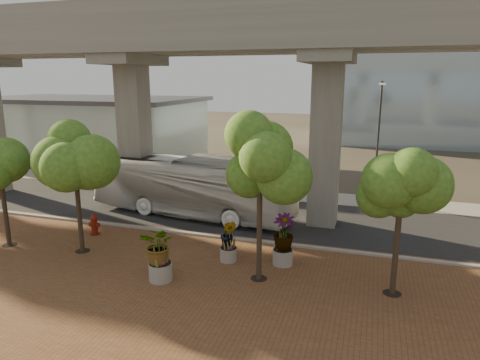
% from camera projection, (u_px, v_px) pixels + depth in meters
% --- Properties ---
extents(ground, '(160.00, 160.00, 0.00)m').
position_uv_depth(ground, '(213.00, 224.00, 24.67)').
color(ground, '#343126').
rests_on(ground, ground).
extents(brick_plaza, '(70.00, 13.00, 0.06)m').
position_uv_depth(brick_plaza, '(142.00, 287.00, 17.24)').
color(brick_plaza, brown).
rests_on(brick_plaza, ground).
extents(asphalt_road, '(90.00, 8.00, 0.04)m').
position_uv_depth(asphalt_road, '(224.00, 214.00, 26.52)').
color(asphalt_road, black).
rests_on(asphalt_road, ground).
extents(curb_strip, '(70.00, 0.25, 0.16)m').
position_uv_depth(curb_strip, '(199.00, 235.00, 22.80)').
color(curb_strip, gray).
rests_on(curb_strip, ground).
extents(far_sidewalk, '(90.00, 3.00, 0.06)m').
position_uv_depth(far_sidewalk, '(249.00, 192.00, 31.62)').
color(far_sidewalk, gray).
rests_on(far_sidewalk, ground).
extents(transit_viaduct, '(72.00, 5.60, 12.40)m').
position_uv_depth(transit_viaduct, '(223.00, 95.00, 24.83)').
color(transit_viaduct, gray).
rests_on(transit_viaduct, ground).
extents(station_pavilion, '(23.00, 13.00, 6.30)m').
position_uv_depth(station_pavilion, '(88.00, 127.00, 44.60)').
color(station_pavilion, silver).
rests_on(station_pavilion, ground).
extents(transit_bus, '(13.17, 4.71, 3.59)m').
position_uv_depth(transit_bus, '(191.00, 187.00, 25.99)').
color(transit_bus, silver).
rests_on(transit_bus, ground).
extents(fire_hydrant, '(0.57, 0.51, 1.14)m').
position_uv_depth(fire_hydrant, '(94.00, 224.00, 22.83)').
color(fire_hydrant, maroon).
rests_on(fire_hydrant, ground).
extents(planter_front, '(2.15, 2.15, 2.37)m').
position_uv_depth(planter_front, '(159.00, 248.00, 17.41)').
color(planter_front, '#A29C92').
rests_on(planter_front, ground).
extents(planter_right, '(2.20, 2.20, 2.35)m').
position_uv_depth(planter_right, '(283.00, 234.00, 18.92)').
color(planter_right, gray).
rests_on(planter_right, ground).
extents(planter_left, '(1.78, 1.78, 1.95)m').
position_uv_depth(planter_left, '(228.00, 236.00, 19.35)').
color(planter_left, '#AEAB9E').
rests_on(planter_left, ground).
extents(street_tree_near_west, '(3.83, 3.83, 6.23)m').
position_uv_depth(street_tree_near_west, '(74.00, 161.00, 19.68)').
color(street_tree_near_west, '#403325').
rests_on(street_tree_near_west, ground).
extents(street_tree_near_east, '(4.30, 4.30, 7.00)m').
position_uv_depth(street_tree_near_east, '(260.00, 161.00, 16.71)').
color(street_tree_near_east, '#403325').
rests_on(street_tree_near_east, ground).
extents(street_tree_far_east, '(3.45, 3.45, 5.85)m').
position_uv_depth(street_tree_far_east, '(402.00, 188.00, 15.64)').
color(street_tree_far_east, '#403325').
rests_on(street_tree_far_east, ground).
extents(streetlamp_west, '(0.40, 1.16, 8.01)m').
position_uv_depth(streetlamp_west, '(132.00, 128.00, 31.45)').
color(streetlamp_west, '#29282D').
rests_on(streetlamp_west, ground).
extents(streetlamp_east, '(0.40, 1.16, 8.01)m').
position_uv_depth(streetlamp_east, '(378.00, 134.00, 27.88)').
color(streetlamp_east, '#29292D').
rests_on(streetlamp_east, ground).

